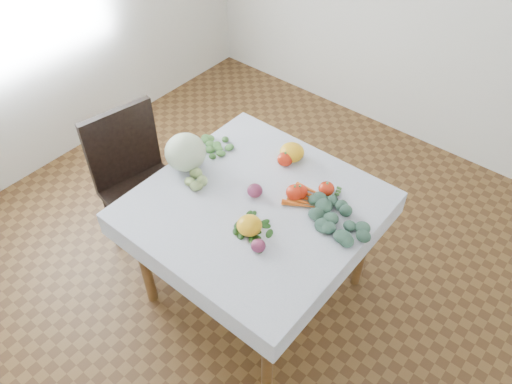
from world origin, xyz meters
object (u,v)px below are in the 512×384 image
at_px(cabbage, 185,152).
at_px(carrot_bunch, 308,199).
at_px(chair, 136,177).
at_px(table, 255,217).
at_px(heirloom_back, 292,152).

bearing_deg(cabbage, carrot_bunch, 16.98).
relative_size(chair, cabbage, 4.38).
distance_m(cabbage, carrot_bunch, 0.70).
distance_m(table, carrot_bunch, 0.29).
xyz_separation_m(chair, cabbage, (0.34, 0.11, 0.30)).
relative_size(table, chair, 1.03).
xyz_separation_m(table, heirloom_back, (-0.06, 0.40, 0.15)).
bearing_deg(cabbage, chair, -161.52).
xyz_separation_m(table, cabbage, (-0.47, -0.02, 0.20)).
relative_size(table, carrot_bunch, 4.95).
distance_m(chair, cabbage, 0.47).
bearing_deg(cabbage, heirloom_back, 45.62).
bearing_deg(chair, heirloom_back, 35.32).
bearing_deg(heirloom_back, carrot_bunch, -39.03).
relative_size(table, heirloom_back, 7.33).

